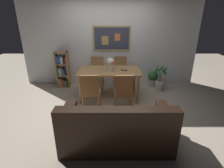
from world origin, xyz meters
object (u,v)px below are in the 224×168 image
object	(u,v)px
tv_remote	(125,70)
dining_chair_far_right	(121,70)
bookshelf	(63,70)
dining_chair_near_left	(91,90)
dining_table	(110,74)
leather_couch	(117,129)
potted_ivy	(154,78)
potted_palm	(161,80)
dining_chair_far_left	(98,70)
dining_chair_near_right	(125,90)
flower_vase	(111,64)

from	to	relation	value
tv_remote	dining_chair_far_right	bearing A→B (deg)	94.76
bookshelf	dining_chair_near_left	bearing A→B (deg)	-56.43
dining_table	bookshelf	xyz separation A→B (m)	(-1.40, 0.76, -0.13)
leather_couch	potted_ivy	distance (m)	2.88
bookshelf	tv_remote	xyz separation A→B (m)	(1.78, -0.80, 0.24)
dining_table	potted_ivy	xyz separation A→B (m)	(1.32, 0.79, -0.40)
dining_chair_far_right	dining_table	bearing A→B (deg)	-113.39
potted_palm	dining_chair_far_right	bearing A→B (deg)	166.26
dining_table	leather_couch	world-z (taller)	leather_couch
dining_chair_far_left	dining_chair_far_right	bearing A→B (deg)	0.02
dining_chair_near_right	dining_chair_far_left	bearing A→B (deg)	115.00
leather_couch	dining_chair_far_left	bearing A→B (deg)	101.22
dining_table	tv_remote	bearing A→B (deg)	-5.29
leather_couch	bookshelf	xyz separation A→B (m)	(-1.54, 2.61, 0.21)
bookshelf	flower_vase	size ratio (longest dim) A/B	3.44
tv_remote	potted_ivy	bearing A→B (deg)	41.21
dining_chair_far_left	bookshelf	xyz separation A→B (m)	(-1.03, 0.03, -0.01)
dining_chair_far_right	potted_palm	world-z (taller)	dining_chair_far_right
dining_chair_near_left	bookshelf	xyz separation A→B (m)	(-1.01, 1.52, -0.01)
dining_table	dining_chair_far_left	xyz separation A→B (m)	(-0.37, 0.74, -0.12)
leather_couch	potted_palm	distance (m)	2.65
leather_couch	potted_ivy	bearing A→B (deg)	65.87
dining_chair_far_left	flower_vase	distance (m)	0.96
bookshelf	flower_vase	distance (m)	1.70
dining_chair_far_right	bookshelf	bearing A→B (deg)	179.09
dining_chair_far_right	flower_vase	size ratio (longest dim) A/B	2.92
dining_table	leather_couch	bearing A→B (deg)	-85.47
dining_chair_near_left	tv_remote	distance (m)	1.08
bookshelf	tv_remote	bearing A→B (deg)	-24.19
dining_table	dining_chair_far_left	world-z (taller)	dining_chair_far_left
dining_table	dining_chair_far_right	distance (m)	0.81
dining_chair_far_right	leather_couch	xyz separation A→B (m)	(-0.17, -2.58, -0.23)
dining_chair_far_left	dining_chair_near_right	bearing A→B (deg)	-65.00
potted_ivy	flower_vase	xyz separation A→B (m)	(-1.29, -0.83, 0.67)
dining_chair_near_right	potted_palm	size ratio (longest dim) A/B	1.11
potted_ivy	dining_chair_far_left	bearing A→B (deg)	-178.23
potted_palm	flower_vase	bearing A→B (deg)	-160.50
potted_ivy	flower_vase	world-z (taller)	flower_vase
dining_chair_far_left	tv_remote	size ratio (longest dim) A/B	5.62
dining_chair_near_left	potted_ivy	xyz separation A→B (m)	(1.71, 1.55, -0.28)
dining_chair_near_left	tv_remote	bearing A→B (deg)	43.33
dining_table	potted_palm	bearing A→B (deg)	17.60
leather_couch	potted_ivy	xyz separation A→B (m)	(1.18, 2.63, -0.05)
dining_table	dining_chair_far_right	bearing A→B (deg)	66.61
leather_couch	tv_remote	size ratio (longest dim) A/B	11.13
dining_chair_near_right	potted_ivy	size ratio (longest dim) A/B	1.86
dining_table	bookshelf	size ratio (longest dim) A/B	1.46
dining_chair_far_left	potted_palm	size ratio (longest dim) A/B	1.11
leather_couch	flower_vase	xyz separation A→B (m)	(-0.11, 1.80, 0.62)
leather_couch	potted_palm	bearing A→B (deg)	60.45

